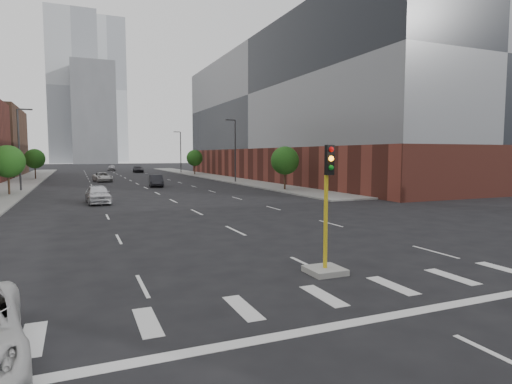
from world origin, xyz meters
TOP-DOWN VIEW (x-y plane):
  - sidewalk_left_far at (-15.00, 74.00)m, footprint 5.00×92.00m
  - sidewalk_right_far at (15.00, 74.00)m, footprint 5.00×92.00m
  - building_right_main at (29.50, 60.00)m, footprint 24.00×70.00m
  - tower_left at (-8.00, 220.00)m, footprint 22.00×22.00m
  - tower_right at (10.00, 260.00)m, footprint 20.00×20.00m
  - tower_mid at (0.00, 200.00)m, footprint 18.00×18.00m
  - median_traffic_signal at (0.00, 8.97)m, footprint 1.20×1.20m
  - streetlight_right_a at (13.41, 55.00)m, footprint 1.60×0.22m
  - streetlight_right_b at (13.41, 90.00)m, footprint 1.60×0.22m
  - streetlight_left at (-13.41, 50.00)m, footprint 1.60×0.22m
  - tree_left_near at (-14.00, 45.00)m, footprint 3.20×3.20m
  - tree_left_far at (-14.00, 75.00)m, footprint 3.20×3.20m
  - tree_right_near at (14.00, 40.00)m, footprint 3.20×3.20m
  - tree_right_far at (14.00, 80.00)m, footprint 3.20×3.20m
  - car_near_left at (-6.19, 34.44)m, footprint 2.10×4.72m
  - car_mid_right at (1.50, 51.54)m, footprint 2.08×4.76m
  - car_far_left at (-4.20, 64.62)m, footprint 2.95×5.29m
  - car_deep_right at (5.01, 95.52)m, footprint 2.15×5.07m
  - car_distant at (0.36, 109.34)m, footprint 2.34×4.66m

SIDE VIEW (x-z plane):
  - sidewalk_left_far at x=-15.00m, z-range 0.00..0.15m
  - sidewalk_right_far at x=15.00m, z-range 0.00..0.15m
  - car_far_left at x=-4.20m, z-range 0.00..1.40m
  - car_deep_right at x=5.01m, z-range 0.00..1.46m
  - car_mid_right at x=1.50m, z-range 0.00..1.52m
  - car_distant at x=0.36m, z-range 0.00..1.52m
  - car_near_left at x=-6.19m, z-range 0.00..1.58m
  - median_traffic_signal at x=0.00m, z-range -1.23..3.17m
  - tree_left_near at x=-14.00m, z-range 0.97..5.82m
  - tree_left_far at x=-14.00m, z-range 0.97..5.82m
  - tree_right_near at x=14.00m, z-range 0.97..5.82m
  - tree_right_far at x=14.00m, z-range 0.97..5.82m
  - streetlight_right_a at x=13.41m, z-range 0.47..9.55m
  - streetlight_right_b at x=13.41m, z-range 0.47..9.55m
  - streetlight_left at x=-13.41m, z-range 0.47..9.55m
  - building_right_main at x=29.50m, z-range 0.00..22.00m
  - tower_mid at x=0.00m, z-range 0.00..44.00m
  - tower_left at x=-8.00m, z-range 0.00..70.00m
  - tower_right at x=10.00m, z-range 0.00..80.00m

